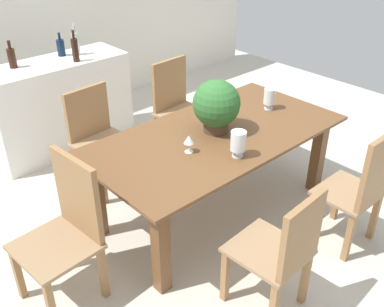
# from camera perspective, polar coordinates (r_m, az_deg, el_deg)

# --- Properties ---
(ground_plane) EXTENTS (7.04, 7.04, 0.00)m
(ground_plane) POSITION_cam_1_polar(r_m,az_deg,el_deg) (4.01, 1.13, -5.97)
(ground_plane) COLOR beige
(back_wall) EXTENTS (6.40, 0.10, 2.60)m
(back_wall) POSITION_cam_1_polar(r_m,az_deg,el_deg) (5.52, -18.54, 17.63)
(back_wall) COLOR silver
(back_wall) RESTS_ON ground
(dining_table) EXTENTS (2.08, 1.07, 0.74)m
(dining_table) POSITION_cam_1_polar(r_m,az_deg,el_deg) (3.58, 3.12, 0.76)
(dining_table) COLOR brown
(dining_table) RESTS_ON ground
(chair_near_left) EXTENTS (0.45, 0.48, 0.92)m
(chair_near_left) POSITION_cam_1_polar(r_m,az_deg,el_deg) (2.81, 11.49, -11.99)
(chair_near_left) COLOR olive
(chair_near_left) RESTS_ON ground
(chair_far_right) EXTENTS (0.50, 0.46, 0.96)m
(chair_far_right) POSITION_cam_1_polar(r_m,az_deg,el_deg) (4.57, -2.03, 6.55)
(chair_far_right) COLOR olive
(chair_far_right) RESTS_ON ground
(chair_near_right) EXTENTS (0.45, 0.40, 0.99)m
(chair_near_right) POSITION_cam_1_polar(r_m,az_deg,el_deg) (3.46, 20.98, -3.89)
(chair_near_right) COLOR olive
(chair_near_right) RESTS_ON ground
(chair_far_left) EXTENTS (0.51, 0.51, 0.92)m
(chair_far_left) POSITION_cam_1_polar(r_m,az_deg,el_deg) (4.10, -12.06, 2.57)
(chair_far_left) COLOR olive
(chair_far_left) RESTS_ON ground
(chair_head_end) EXTENTS (0.50, 0.51, 1.01)m
(chair_head_end) POSITION_cam_1_polar(r_m,az_deg,el_deg) (2.98, -15.62, -8.78)
(chair_head_end) COLOR olive
(chair_head_end) RESTS_ON ground
(flower_centerpiece) EXTENTS (0.37, 0.37, 0.42)m
(flower_centerpiece) POSITION_cam_1_polar(r_m,az_deg,el_deg) (3.46, 3.15, 6.22)
(flower_centerpiece) COLOR #4C3828
(flower_centerpiece) RESTS_ON dining_table
(crystal_vase_left) EXTENTS (0.10, 0.10, 0.19)m
(crystal_vase_left) POSITION_cam_1_polar(r_m,az_deg,el_deg) (3.94, 9.89, 7.15)
(crystal_vase_left) COLOR silver
(crystal_vase_left) RESTS_ON dining_table
(crystal_vase_center_near) EXTENTS (0.11, 0.11, 0.20)m
(crystal_vase_center_near) POSITION_cam_1_polar(r_m,az_deg,el_deg) (3.16, 5.95, 1.52)
(crystal_vase_center_near) COLOR silver
(crystal_vase_center_near) RESTS_ON dining_table
(wine_glass) EXTENTS (0.08, 0.08, 0.14)m
(wine_glass) POSITION_cam_1_polar(r_m,az_deg,el_deg) (3.20, -0.40, 1.72)
(wine_glass) COLOR silver
(wine_glass) RESTS_ON dining_table
(kitchen_counter) EXTENTS (1.44, 0.53, 0.95)m
(kitchen_counter) POSITION_cam_1_polar(r_m,az_deg,el_deg) (4.84, -16.54, 5.88)
(kitchen_counter) COLOR white
(kitchen_counter) RESTS_ON ground
(wine_bottle_clear) EXTENTS (0.07, 0.07, 0.26)m
(wine_bottle_clear) POSITION_cam_1_polar(r_m,az_deg,el_deg) (4.60, -22.08, 11.32)
(wine_bottle_clear) COLOR black
(wine_bottle_clear) RESTS_ON kitchen_counter
(wine_bottle_dark) EXTENTS (0.06, 0.06, 0.31)m
(wine_bottle_dark) POSITION_cam_1_polar(r_m,az_deg,el_deg) (4.58, -14.74, 12.78)
(wine_bottle_dark) COLOR black
(wine_bottle_dark) RESTS_ON kitchen_counter
(wine_bottle_tall) EXTENTS (0.08, 0.08, 0.24)m
(wine_bottle_tall) POSITION_cam_1_polar(r_m,az_deg,el_deg) (4.81, -16.45, 12.92)
(wine_bottle_tall) COLOR #0F1E38
(wine_bottle_tall) RESTS_ON kitchen_counter
(wine_bottle_green) EXTENTS (0.07, 0.07, 0.31)m
(wine_bottle_green) POSITION_cam_1_polar(r_m,az_deg,el_deg) (4.79, -14.66, 13.51)
(wine_bottle_green) COLOR #B2BFB7
(wine_bottle_green) RESTS_ON kitchen_counter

